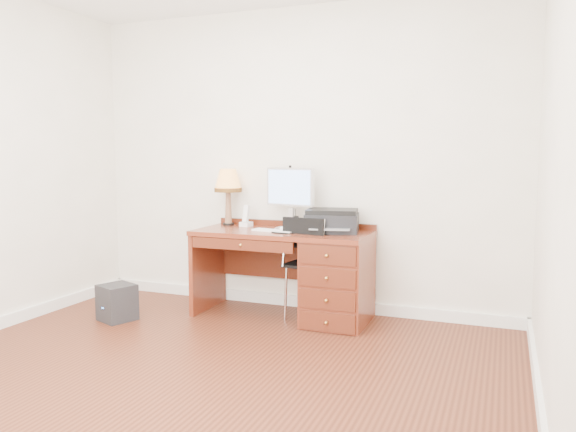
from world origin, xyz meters
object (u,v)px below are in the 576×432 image
at_px(printer, 332,221).
at_px(chair, 312,258).
at_px(desk, 318,272).
at_px(monitor, 289,191).
at_px(phone, 246,220).
at_px(equipment_box, 117,302).
at_px(leg_lamp, 228,184).

distance_m(printer, chair, 0.35).
height_order(desk, printer, printer).
distance_m(monitor, printer, 0.48).
distance_m(desk, printer, 0.45).
height_order(monitor, printer, monitor).
bearing_deg(printer, phone, 164.03).
height_order(printer, phone, phone).
relative_size(monitor, equipment_box, 1.75).
bearing_deg(monitor, leg_lamp, -172.38).
bearing_deg(printer, chair, -159.66).
xyz_separation_m(monitor, chair, (0.26, -0.16, -0.55)).
relative_size(printer, equipment_box, 1.61).
relative_size(phone, equipment_box, 0.64).
bearing_deg(printer, equipment_box, -168.47).
bearing_deg(phone, desk, -1.57).
bearing_deg(equipment_box, chair, 43.24).
relative_size(monitor, printer, 1.09).
bearing_deg(printer, monitor, 159.86).
distance_m(phone, equipment_box, 1.32).
bearing_deg(monitor, desk, -12.58).
bearing_deg(desk, printer, 37.23).
height_order(printer, leg_lamp, leg_lamp).
bearing_deg(equipment_box, leg_lamp, 72.64).
distance_m(desk, leg_lamp, 1.19).
distance_m(monitor, phone, 0.51).
distance_m(monitor, equipment_box, 1.75).
bearing_deg(monitor, phone, -169.64).
relative_size(leg_lamp, equipment_box, 1.70).
relative_size(desk, equipment_box, 4.92).
xyz_separation_m(desk, leg_lamp, (-0.94, 0.18, 0.72)).
xyz_separation_m(phone, equipment_box, (-0.85, -0.77, -0.66)).
xyz_separation_m(phone, chair, (0.69, -0.16, -0.27)).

